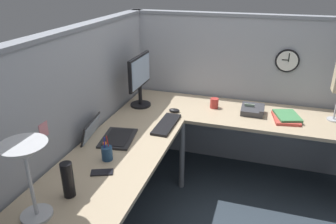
# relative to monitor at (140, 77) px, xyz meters

# --- Properties ---
(ground_plane) EXTENTS (6.80, 6.80, 0.00)m
(ground_plane) POSITION_rel_monitor_xyz_m (-0.34, -0.64, -1.02)
(ground_plane) COLOR #2D3842
(cubicle_wall_back) EXTENTS (2.57, 0.12, 1.58)m
(cubicle_wall_back) POSITION_rel_monitor_xyz_m (-0.71, 0.23, -0.23)
(cubicle_wall_back) COLOR #999EA8
(cubicle_wall_back) RESTS_ON ground
(cubicle_wall_right) EXTENTS (0.12, 2.37, 1.58)m
(cubicle_wall_right) POSITION_rel_monitor_xyz_m (0.53, -0.90, -0.23)
(cubicle_wall_right) COLOR #999EA8
(cubicle_wall_right) RESTS_ON ground
(desk) EXTENTS (2.35, 2.15, 0.73)m
(desk) POSITION_rel_monitor_xyz_m (-0.49, -0.69, -0.39)
(desk) COLOR tan
(desk) RESTS_ON ground
(monitor) EXTENTS (0.46, 0.20, 0.50)m
(monitor) POSITION_rel_monitor_xyz_m (0.00, 0.00, 0.00)
(monitor) COLOR black
(monitor) RESTS_ON desk
(laptop) EXTENTS (0.39, 0.43, 0.22)m
(laptop) POSITION_rel_monitor_xyz_m (-0.71, 0.01, -0.27)
(laptop) COLOR #232326
(laptop) RESTS_ON desk
(keyboard) EXTENTS (0.43, 0.14, 0.02)m
(keyboard) POSITION_rel_monitor_xyz_m (-0.35, -0.38, -0.28)
(keyboard) COLOR black
(keyboard) RESTS_ON desk
(computer_mouse) EXTENTS (0.06, 0.10, 0.03)m
(computer_mouse) POSITION_rel_monitor_xyz_m (-0.05, -0.36, -0.28)
(computer_mouse) COLOR black
(computer_mouse) RESTS_ON desk
(desk_lamp_dome) EXTENTS (0.24, 0.24, 0.44)m
(desk_lamp_dome) POSITION_rel_monitor_xyz_m (-1.62, -0.05, 0.07)
(desk_lamp_dome) COLOR #B7BABF
(desk_lamp_dome) RESTS_ON desk
(pen_cup) EXTENTS (0.08, 0.08, 0.18)m
(pen_cup) POSITION_rel_monitor_xyz_m (-1.00, -0.15, -0.24)
(pen_cup) COLOR navy
(pen_cup) RESTS_ON desk
(cell_phone) EXTENTS (0.12, 0.16, 0.01)m
(cell_phone) POSITION_rel_monitor_xyz_m (-1.16, -0.19, -0.29)
(cell_phone) COLOR black
(cell_phone) RESTS_ON desk
(thermos_flask) EXTENTS (0.07, 0.07, 0.22)m
(thermos_flask) POSITION_rel_monitor_xyz_m (-1.42, -0.12, -0.18)
(thermos_flask) COLOR black
(thermos_flask) RESTS_ON desk
(office_phone) EXTENTS (0.19, 0.21, 0.11)m
(office_phone) POSITION_rel_monitor_xyz_m (0.12, -1.07, -0.26)
(office_phone) COLOR #38383D
(office_phone) RESTS_ON desk
(book_stack) EXTENTS (0.32, 0.27, 0.04)m
(book_stack) POSITION_rel_monitor_xyz_m (0.09, -1.36, -0.27)
(book_stack) COLOR #BF3F38
(book_stack) RESTS_ON desk
(coffee_mug) EXTENTS (0.08, 0.08, 0.10)m
(coffee_mug) POSITION_rel_monitor_xyz_m (0.16, -0.70, -0.25)
(coffee_mug) COLOR #B2332D
(coffee_mug) RESTS_ON desk
(wall_clock) EXTENTS (0.04, 0.22, 0.22)m
(wall_clock) POSITION_rel_monitor_xyz_m (0.47, -1.32, 0.15)
(wall_clock) COLOR black
(pinned_note_leftmost) EXTENTS (0.08, 0.00, 0.10)m
(pinned_note_leftmost) POSITION_rel_monitor_xyz_m (-1.20, 0.18, -0.01)
(pinned_note_leftmost) COLOR pink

